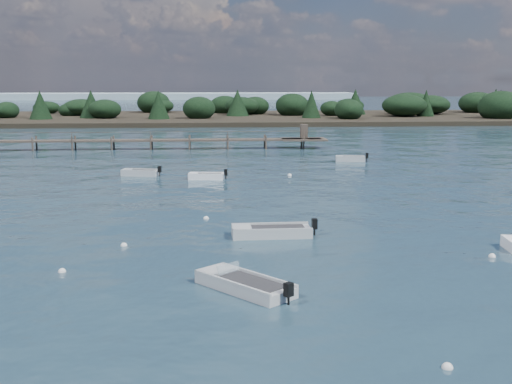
{
  "coord_description": "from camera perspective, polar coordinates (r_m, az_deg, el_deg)",
  "views": [
    {
      "loc": [
        -6.66,
        -24.16,
        7.75
      ],
      "look_at": [
        -3.91,
        14.0,
        1.0
      ],
      "focal_mm": 45.0,
      "sensor_mm": 36.0,
      "label": 1
    }
  ],
  "objects": [
    {
      "name": "ground",
      "position": [
        84.77,
        0.39,
        4.76
      ],
      "size": [
        400.0,
        400.0,
        0.0
      ],
      "primitive_type": "plane",
      "color": "#182D39",
      "rests_on": "ground"
    },
    {
      "name": "buoy_c",
      "position": [
        30.95,
        -11.66,
        -4.71
      ],
      "size": [
        0.32,
        0.32,
        0.32
      ],
      "primitive_type": "sphere",
      "color": "silver",
      "rests_on": "ground"
    },
    {
      "name": "buoy_a",
      "position": [
        18.81,
        16.64,
        -14.77
      ],
      "size": [
        0.32,
        0.32,
        0.32
      ],
      "primitive_type": "sphere",
      "color": "silver",
      "rests_on": "ground"
    },
    {
      "name": "dinghy_near_olive",
      "position": [
        24.12,
        -1.04,
        -8.39
      ],
      "size": [
        3.75,
        4.02,
        1.06
      ],
      "color": "#A5AAAC",
      "rests_on": "ground"
    },
    {
      "name": "buoy_extra_b",
      "position": [
        36.17,
        -4.46,
        -2.4
      ],
      "size": [
        0.32,
        0.32,
        0.32
      ],
      "primitive_type": "sphere",
      "color": "silver",
      "rests_on": "ground"
    },
    {
      "name": "jetty",
      "position": [
        74.02,
        -15.92,
        4.38
      ],
      "size": [
        64.5,
        3.2,
        3.4
      ],
      "color": "#483D34",
      "rests_on": "ground"
    },
    {
      "name": "buoy_extra_a",
      "position": [
        27.48,
        -16.85,
        -6.82
      ],
      "size": [
        0.32,
        0.32,
        0.32
      ],
      "primitive_type": "sphere",
      "color": "silver",
      "rests_on": "ground"
    },
    {
      "name": "buoy_b",
      "position": [
        30.32,
        20.24,
        -5.44
      ],
      "size": [
        0.32,
        0.32,
        0.32
      ],
      "primitive_type": "sphere",
      "color": "silver",
      "rests_on": "ground"
    },
    {
      "name": "tender_far_grey_b",
      "position": [
        61.97,
        8.39,
        2.85
      ],
      "size": [
        3.13,
        1.47,
        1.05
      ],
      "color": "#A5AAAC",
      "rests_on": "ground"
    },
    {
      "name": "dinghy_mid_grey",
      "position": [
        32.11,
        1.37,
        -3.69
      ],
      "size": [
        4.29,
        1.58,
        1.08
      ],
      "color": "#A5AAAC",
      "rests_on": "ground"
    },
    {
      "name": "tender_far_grey",
      "position": [
        52.99,
        -10.26,
        1.6
      ],
      "size": [
        3.3,
        1.77,
        1.04
      ],
      "color": "#A5AAAC",
      "rests_on": "ground"
    },
    {
      "name": "far_headland",
      "position": [
        128.26,
        10.25,
        7.26
      ],
      "size": [
        190.0,
        40.0,
        5.8
      ],
      "color": "black",
      "rests_on": "ground"
    },
    {
      "name": "tender_far_white",
      "position": [
        50.37,
        -4.44,
        1.29
      ],
      "size": [
        3.09,
        1.42,
        1.04
      ],
      "color": "white",
      "rests_on": "ground"
    },
    {
      "name": "buoy_e",
      "position": [
        52.37,
        3.0,
        1.48
      ],
      "size": [
        0.32,
        0.32,
        0.32
      ],
      "primitive_type": "sphere",
      "color": "silver",
      "rests_on": "ground"
    }
  ]
}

